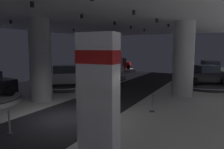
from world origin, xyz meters
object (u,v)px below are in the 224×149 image
display_car_mid_left (63,76)px  display_platform_far_left (101,78)px  column_left (40,60)px  display_car_far_right (205,75)px  brand_sign_pylon (98,102)px  display_car_deep_left (118,64)px  pickup_truck_far_left (103,69)px  display_car_deep_right (209,68)px  display_platform_far_right (204,85)px  display_platform_deep_left (118,70)px  visitor_walking_near (95,92)px  display_platform_mid_left (63,86)px  column_right (183,59)px  visitor_walking_far (113,87)px  display_platform_deep_right (209,76)px

display_car_mid_left → display_platform_far_left: size_ratio=0.75×
column_left → display_car_far_right: bearing=49.4°
brand_sign_pylon → display_car_deep_left: brand_sign_pylon is taller
brand_sign_pylon → display_car_far_right: brand_sign_pylon is taller
pickup_truck_far_left → display_car_deep_right: bearing=34.2°
display_car_far_right → pickup_truck_far_left: 10.73m
display_platform_far_right → display_car_far_right: (0.02, 0.02, 0.89)m
display_platform_deep_left → display_car_mid_left: 14.26m
display_platform_far_right → pickup_truck_far_left: pickup_truck_far_left is taller
visitor_walking_near → display_platform_far_left: bearing=118.7°
display_car_deep_right → display_platform_far_right: bearing=-90.6°
display_platform_far_left → display_platform_far_right: bearing=2.0°
display_platform_mid_left → display_platform_far_left: size_ratio=0.81×
column_left → display_car_mid_left: size_ratio=1.26×
column_right → brand_sign_pylon: 11.19m
display_car_mid_left → display_platform_deep_left: bearing=96.0°
display_car_deep_left → display_car_far_right: size_ratio=1.02×
display_platform_deep_left → column_right: bearing=-47.5°
visitor_walking_far → column_left: bearing=-149.6°
display_platform_far_right → visitor_walking_far: bearing=-121.5°
display_car_deep_left → display_platform_deep_right: display_car_deep_left is taller
column_left → display_car_deep_right: bearing=61.9°
display_car_deep_right → visitor_walking_far: size_ratio=2.87×
visitor_walking_near → column_left: bearing=-173.3°
display_platform_far_right → brand_sign_pylon: bearing=-95.7°
column_left → display_platform_deep_left: column_left is taller
brand_sign_pylon → display_platform_far_left: size_ratio=0.68×
display_platform_mid_left → display_car_mid_left: size_ratio=1.08×
display_car_deep_left → display_platform_deep_right: bearing=-2.8°
brand_sign_pylon → display_platform_deep_right: size_ratio=0.68×
brand_sign_pylon → column_left: bearing=145.7°
visitor_walking_near → display_platform_far_right: bearing=62.7°
brand_sign_pylon → display_car_deep_left: 26.24m
column_left → visitor_walking_near: bearing=6.7°
brand_sign_pylon → display_car_deep_right: bearing=85.8°
display_platform_deep_left → display_car_deep_right: display_car_deep_right is taller
column_left → visitor_walking_near: column_left is taller
display_car_deep_left → display_platform_far_right: 14.73m
pickup_truck_far_left → display_platform_far_left: bearing=161.5°
display_car_mid_left → display_platform_far_right: display_car_mid_left is taller
display_car_mid_left → display_platform_far_right: size_ratio=0.73×
display_car_mid_left → visitor_walking_far: size_ratio=2.75×
column_right → display_platform_mid_left: bearing=-171.1°
column_left → column_right: size_ratio=1.00×
display_platform_far_right → display_car_far_right: size_ratio=1.36×
visitor_walking_far → display_platform_deep_right: bearing=71.0°
brand_sign_pylon → display_platform_far_left: brand_sign_pylon is taller
visitor_walking_near → display_platform_deep_right: bearing=72.5°
column_left → display_platform_mid_left: (-1.78, 4.26, -2.57)m
display_platform_far_right → display_platform_mid_left: bearing=-149.0°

